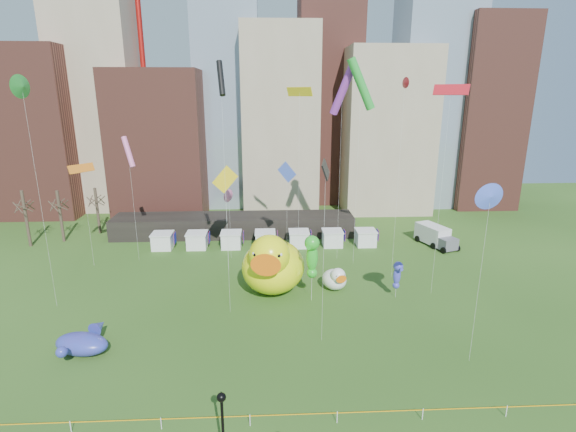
{
  "coord_description": "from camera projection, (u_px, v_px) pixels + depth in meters",
  "views": [
    {
      "loc": [
        1.39,
        -24.71,
        21.96
      ],
      "look_at": [
        3.11,
        10.34,
        12.0
      ],
      "focal_mm": 27.0,
      "sensor_mm": 36.0,
      "label": 1
    }
  ],
  "objects": [
    {
      "name": "kite_2",
      "position": [
        221.0,
        79.0,
        38.81
      ],
      "size": [
        0.97,
        1.94,
        24.87
      ],
      "color": "silver",
      "rests_on": "ground"
    },
    {
      "name": "kite_0",
      "position": [
        405.0,
        86.0,
        47.59
      ],
      "size": [
        0.28,
        1.22,
        23.7
      ],
      "color": "silver",
      "rests_on": "ground"
    },
    {
      "name": "pavilion",
      "position": [
        234.0,
        225.0,
        69.4
      ],
      "size": [
        38.0,
        6.0,
        3.2
      ],
      "primitive_type": "cube",
      "color": "black",
      "rests_on": "ground"
    },
    {
      "name": "kite_4",
      "position": [
        225.0,
        180.0,
        52.27
      ],
      "size": [
        3.06,
        1.57,
        13.65
      ],
      "color": "silver",
      "rests_on": "ground"
    },
    {
      "name": "kite_11",
      "position": [
        22.0,
        87.0,
        40.24
      ],
      "size": [
        0.34,
        2.21,
        23.68
      ],
      "color": "silver",
      "rests_on": "ground"
    },
    {
      "name": "kite_1",
      "position": [
        128.0,
        152.0,
        55.14
      ],
      "size": [
        2.08,
        2.16,
        16.74
      ],
      "color": "silver",
      "rests_on": "ground"
    },
    {
      "name": "kite_13",
      "position": [
        491.0,
        197.0,
        32.94
      ],
      "size": [
        1.97,
        1.02,
        15.4
      ],
      "color": "silver",
      "rests_on": "ground"
    },
    {
      "name": "big_duck",
      "position": [
        272.0,
        264.0,
        48.66
      ],
      "size": [
        8.4,
        10.35,
        7.53
      ],
      "rotation": [
        0.0,
        0.0,
        -0.16
      ],
      "color": "#F7FF0D",
      "rests_on": "ground"
    },
    {
      "name": "kite_12",
      "position": [
        299.0,
        93.0,
        51.7
      ],
      "size": [
        3.02,
        2.7,
        22.7
      ],
      "color": "silver",
      "rests_on": "ground"
    },
    {
      "name": "vendor_tents",
      "position": [
        265.0,
        240.0,
        64.01
      ],
      "size": [
        33.24,
        2.8,
        2.4
      ],
      "color": "white",
      "rests_on": "ground"
    },
    {
      "name": "lamppost",
      "position": [
        223.0,
        421.0,
        25.64
      ],
      "size": [
        0.55,
        0.55,
        5.32
      ],
      "color": "black",
      "rests_on": "footpath"
    },
    {
      "name": "kite_9",
      "position": [
        229.0,
        196.0,
        57.56
      ],
      "size": [
        0.86,
        1.64,
        9.67
      ],
      "color": "silver",
      "rests_on": "ground"
    },
    {
      "name": "bare_trees",
      "position": [
        61.0,
        215.0,
        66.1
      ],
      "size": [
        8.44,
        6.44,
        8.5
      ],
      "color": "#382B21",
      "rests_on": "ground"
    },
    {
      "name": "kite_6",
      "position": [
        81.0,
        169.0,
        53.71
      ],
      "size": [
        2.33,
        3.02,
        13.52
      ],
      "color": "silver",
      "rests_on": "ground"
    },
    {
      "name": "caution_tape",
      "position": [
        250.0,
        417.0,
        29.48
      ],
      "size": [
        50.0,
        0.06,
        0.9
      ],
      "color": "white",
      "rests_on": "ground"
    },
    {
      "name": "kite_10",
      "position": [
        326.0,
        170.0,
        35.59
      ],
      "size": [
        1.24,
        4.09,
        16.56
      ],
      "color": "silver",
      "rests_on": "ground"
    },
    {
      "name": "seahorse_purple",
      "position": [
        397.0,
        273.0,
        47.43
      ],
      "size": [
        1.24,
        1.47,
        4.34
      ],
      "rotation": [
        0.0,
        0.0,
        0.17
      ],
      "color": "silver",
      "rests_on": "ground"
    },
    {
      "name": "kite_3",
      "position": [
        361.0,
        84.0,
        51.79
      ],
      "size": [
        3.73,
        1.26,
        26.17
      ],
      "color": "silver",
      "rests_on": "ground"
    },
    {
      "name": "kite_8",
      "position": [
        451.0,
        91.0,
        43.41
      ],
      "size": [
        3.05,
        2.54,
        22.85
      ],
      "color": "silver",
      "rests_on": "ground"
    },
    {
      "name": "kite_7",
      "position": [
        342.0,
        91.0,
        53.62
      ],
      "size": [
        3.2,
        3.13,
        25.19
      ],
      "color": "silver",
      "rests_on": "ground"
    },
    {
      "name": "ground",
      "position": [
        250.0,
        426.0,
        29.67
      ],
      "size": [
        160.0,
        160.0,
        0.0
      ],
      "primitive_type": "plane",
      "color": "#264A17",
      "rests_on": "ground"
    },
    {
      "name": "kite_5",
      "position": [
        287.0,
        174.0,
        53.07
      ],
      "size": [
        2.26,
        1.43,
        13.99
      ],
      "color": "silver",
      "rests_on": "ground"
    },
    {
      "name": "whale_inflatable",
      "position": [
        83.0,
        342.0,
        37.85
      ],
      "size": [
        5.31,
        6.22,
        2.14
      ],
      "rotation": [
        0.0,
        0.0,
        -0.24
      ],
      "color": "#3C348E",
      "rests_on": "ground"
    },
    {
      "name": "seahorse_green",
      "position": [
        312.0,
        253.0,
        46.1
      ],
      "size": [
        2.1,
        2.34,
        7.53
      ],
      "rotation": [
        0.0,
        0.0,
        -0.39
      ],
      "color": "silver",
      "rests_on": "ground"
    },
    {
      "name": "small_duck",
      "position": [
        335.0,
        279.0,
        49.99
      ],
      "size": [
        3.48,
        4.1,
        2.92
      ],
      "rotation": [
        0.0,
        0.0,
        0.25
      ],
      "color": "white",
      "rests_on": "ground"
    },
    {
      "name": "box_truck",
      "position": [
        435.0,
        236.0,
        64.6
      ],
      "size": [
        4.68,
        7.29,
        2.91
      ],
      "rotation": [
        0.0,
        0.0,
        0.35
      ],
      "color": "silver",
      "rests_on": "ground"
    },
    {
      "name": "skyline",
      "position": [
        270.0,
        96.0,
        82.59
      ],
      "size": [
        101.0,
        23.0,
        68.0
      ],
      "color": "brown",
      "rests_on": "ground"
    }
  ]
}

